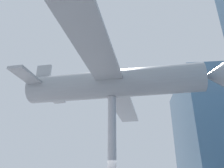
# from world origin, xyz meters

# --- Properties ---
(support_pylon_central) EXTENTS (0.52, 0.52, 6.46)m
(support_pylon_central) POSITION_xyz_m (0.00, 0.00, 3.23)
(support_pylon_central) COLOR #B7B7BC
(support_pylon_central) RESTS_ON ground_plane
(suspended_airplane) EXTENTS (20.57, 13.41, 2.90)m
(suspended_airplane) POSITION_xyz_m (0.02, 0.24, 7.41)
(suspended_airplane) COLOR #93999E
(suspended_airplane) RESTS_ON support_pylon_central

